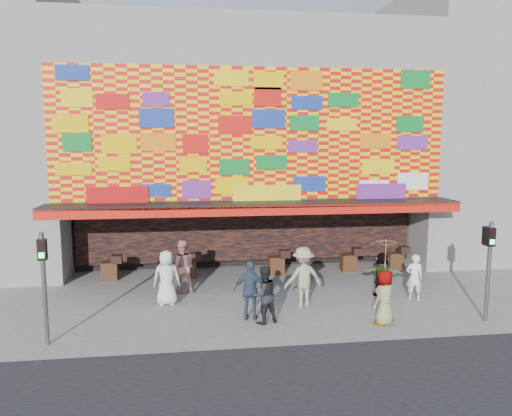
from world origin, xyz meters
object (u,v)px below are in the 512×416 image
at_px(ped_f, 382,274).
at_px(ped_i, 182,267).
at_px(ped_d, 303,277).
at_px(ped_g, 385,297).
at_px(ped_c, 264,295).
at_px(signal_right, 489,260).
at_px(signal_left, 44,276).
at_px(ped_e, 251,291).
at_px(ped_a, 167,278).
at_px(ped_h, 414,277).
at_px(ped_b, 166,277).
at_px(parasol, 386,253).

xyz_separation_m(ped_f, ped_i, (-6.82, 1.29, 0.18)).
bearing_deg(ped_d, ped_g, 125.54).
bearing_deg(ped_c, signal_right, 150.95).
height_order(signal_right, ped_d, signal_right).
distance_m(signal_right, ped_c, 6.66).
bearing_deg(signal_right, signal_left, 180.00).
height_order(ped_c, ped_e, ped_e).
bearing_deg(ped_e, ped_i, -41.78).
relative_size(signal_right, ped_e, 1.67).
bearing_deg(ped_a, ped_e, 145.35).
bearing_deg(signal_right, ped_f, 127.26).
xyz_separation_m(signal_left, ped_h, (11.19, 2.19, -1.08)).
distance_m(ped_c, ped_f, 4.85).
height_order(signal_left, ped_i, signal_left).
height_order(ped_c, ped_h, ped_c).
distance_m(signal_right, ped_g, 3.25).
relative_size(ped_e, ped_g, 1.12).
xyz_separation_m(ped_e, ped_i, (-2.06, 2.98, 0.04)).
relative_size(ped_c, ped_g, 1.06).
bearing_deg(ped_a, signal_left, 43.71).
distance_m(ped_b, parasol, 7.16).
bearing_deg(parasol, ped_g, 0.00).
relative_size(signal_right, ped_g, 1.86).
distance_m(ped_h, parasol, 3.03).
bearing_deg(signal_right, ped_a, 163.13).
bearing_deg(parasol, ped_e, 166.79).
xyz_separation_m(ped_b, ped_d, (4.39, -1.14, 0.15)).
distance_m(ped_c, ped_d, 1.96).
height_order(signal_left, parasol, signal_left).
relative_size(ped_c, ped_d, 0.88).
bearing_deg(ped_a, signal_right, 163.21).
bearing_deg(ped_b, ped_g, 159.18).
bearing_deg(ped_i, ped_c, 121.71).
relative_size(ped_a, ped_i, 0.95).
bearing_deg(ped_h, ped_i, -2.10).
xyz_separation_m(ped_c, ped_f, (4.42, 2.00, -0.09)).
height_order(ped_a, ped_f, ped_a).
height_order(ped_b, ped_e, ped_e).
xyz_separation_m(ped_a, ped_g, (6.34, -2.65, -0.09)).
xyz_separation_m(ped_h, parasol, (-1.86, -1.99, 1.33)).
xyz_separation_m(signal_left, parasol, (9.33, 0.20, 0.25)).
bearing_deg(ped_f, ped_a, 20.85).
bearing_deg(parasol, signal_left, -178.76).
height_order(signal_left, ped_d, signal_left).
bearing_deg(ped_g, signal_left, -30.67).
bearing_deg(ped_i, parasol, 142.21).
height_order(signal_left, ped_a, signal_left).
distance_m(ped_b, ped_f, 7.34).
height_order(signal_right, ped_f, signal_right).
bearing_deg(ped_e, ped_c, 150.20).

